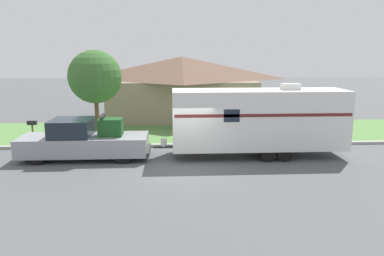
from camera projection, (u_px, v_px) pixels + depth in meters
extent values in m
plane|color=#515456|center=(186.00, 168.00, 16.08)|extent=(120.00, 120.00, 0.00)
cube|color=#999993|center=(183.00, 145.00, 19.74)|extent=(80.00, 0.30, 0.14)
cube|color=#568442|center=(181.00, 132.00, 23.32)|extent=(80.00, 7.00, 0.03)
cube|color=gray|center=(182.00, 98.00, 28.50)|extent=(10.49, 7.16, 2.89)
pyramid|color=brown|center=(182.00, 68.00, 28.05)|extent=(11.33, 7.73, 1.69)
cube|color=#4C3828|center=(183.00, 110.00, 25.11)|extent=(1.00, 0.06, 2.10)
cylinder|color=black|center=(35.00, 155.00, 16.45)|extent=(0.87, 0.28, 0.87)
cylinder|color=black|center=(47.00, 146.00, 18.10)|extent=(0.87, 0.28, 0.87)
cylinder|color=black|center=(123.00, 154.00, 16.66)|extent=(0.87, 0.28, 0.87)
cylinder|color=black|center=(127.00, 145.00, 18.31)|extent=(0.87, 0.28, 0.87)
cube|color=gray|center=(59.00, 145.00, 17.28)|extent=(3.49, 2.04, 0.85)
cube|color=#19232D|center=(72.00, 128.00, 17.15)|extent=(1.81, 1.88, 0.79)
cube|color=gray|center=(122.00, 144.00, 17.44)|extent=(2.32, 2.04, 0.85)
cube|color=#333333|center=(149.00, 150.00, 17.56)|extent=(0.12, 1.84, 0.20)
cube|color=#194C1E|center=(111.00, 127.00, 17.24)|extent=(1.07, 0.86, 0.80)
cube|color=black|center=(103.00, 117.00, 17.13)|extent=(0.10, 0.94, 0.08)
cylinder|color=black|center=(268.00, 154.00, 16.92)|extent=(0.69, 0.22, 0.69)
cylinder|color=black|center=(258.00, 144.00, 18.80)|extent=(0.69, 0.22, 0.69)
cylinder|color=black|center=(285.00, 154.00, 16.96)|extent=(0.69, 0.22, 0.69)
cylinder|color=black|center=(273.00, 144.00, 18.85)|extent=(0.69, 0.22, 0.69)
cube|color=silver|center=(259.00, 119.00, 17.56)|extent=(8.07, 2.21, 2.71)
cube|color=#5B1E1E|center=(265.00, 115.00, 16.40)|extent=(7.91, 0.01, 0.14)
cube|color=#383838|center=(163.00, 147.00, 17.57)|extent=(0.94, 0.12, 0.10)
cylinder|color=silver|center=(164.00, 142.00, 17.53)|extent=(0.28, 0.28, 0.36)
cube|color=silver|center=(291.00, 87.00, 17.34)|extent=(0.80, 0.68, 0.28)
cube|color=#19232D|center=(232.00, 116.00, 16.32)|extent=(0.70, 0.01, 0.56)
cylinder|color=brown|center=(33.00, 134.00, 20.33)|extent=(0.09, 0.09, 1.02)
cube|color=black|center=(32.00, 123.00, 20.21)|extent=(0.48, 0.20, 0.22)
cylinder|color=brown|center=(97.00, 117.00, 21.49)|extent=(0.24, 0.24, 2.40)
sphere|color=#38662D|center=(95.00, 77.00, 21.03)|extent=(3.00, 3.00, 3.00)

